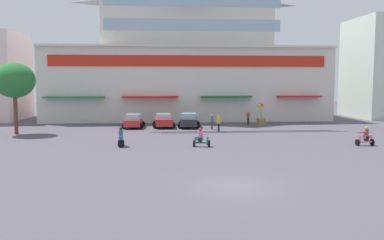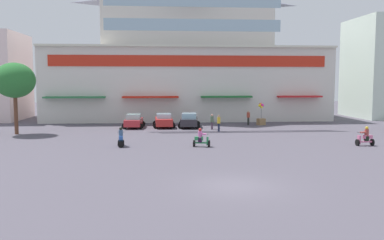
{
  "view_description": "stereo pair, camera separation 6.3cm",
  "coord_description": "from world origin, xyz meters",
  "views": [
    {
      "loc": [
        -3.73,
        -19.58,
        5.23
      ],
      "look_at": [
        -0.89,
        15.42,
        1.76
      ],
      "focal_mm": 38.42,
      "sensor_mm": 36.0,
      "label": 1
    },
    {
      "loc": [
        -3.67,
        -19.59,
        5.23
      ],
      "look_at": [
        -0.89,
        15.42,
        1.76
      ],
      "focal_mm": 38.42,
      "sensor_mm": 36.0,
      "label": 2
    }
  ],
  "objects": [
    {
      "name": "scooter_rider_4",
      "position": [
        -0.44,
        11.96,
        0.6
      ],
      "size": [
        1.4,
        0.78,
        1.47
      ],
      "color": "black",
      "rests_on": "ground"
    },
    {
      "name": "plaza_tree_0",
      "position": [
        -17.38,
        20.74,
        5.13
      ],
      "size": [
        3.84,
        3.79,
        6.84
      ],
      "color": "brown",
      "rests_on": "ground"
    },
    {
      "name": "pedestrian_2",
      "position": [
        1.82,
        22.96,
        0.93
      ],
      "size": [
        0.47,
        0.47,
        1.64
      ],
      "color": "#4E3A4B",
      "rests_on": "ground"
    },
    {
      "name": "parked_car_1",
      "position": [
        -3.22,
        25.45,
        0.76
      ],
      "size": [
        2.47,
        4.34,
        1.5
      ],
      "color": "#B32825",
      "rests_on": "ground"
    },
    {
      "name": "ground_plane",
      "position": [
        0.0,
        13.0,
        0.0
      ],
      "size": [
        128.0,
        128.0,
        0.0
      ],
      "primitive_type": "plane",
      "color": "#514C58"
    },
    {
      "name": "pedestrian_1",
      "position": [
        2.28,
        21.15,
        0.98
      ],
      "size": [
        0.4,
        0.4,
        1.69
      ],
      "color": "#1F253E",
      "rests_on": "ground"
    },
    {
      "name": "pedestrian_0",
      "position": [
        6.56,
        26.92,
        0.94
      ],
      "size": [
        0.51,
        0.51,
        1.67
      ],
      "color": "#272A26",
      "rests_on": "ground"
    },
    {
      "name": "colonial_building",
      "position": [
        -0.0,
        36.85,
        7.79
      ],
      "size": [
        36.2,
        18.81,
        18.27
      ],
      "color": "silver",
      "rests_on": "ground"
    },
    {
      "name": "parked_car_0",
      "position": [
        -6.47,
        25.11,
        0.75
      ],
      "size": [
        2.44,
        3.9,
        1.5
      ],
      "color": "#BA2A30",
      "rests_on": "ground"
    },
    {
      "name": "parked_car_2",
      "position": [
        -0.43,
        25.05,
        0.79
      ],
      "size": [
        2.66,
        4.37,
        1.56
      ],
      "color": "#2B272D",
      "rests_on": "ground"
    },
    {
      "name": "balloon_vendor_cart",
      "position": [
        8.01,
        26.74,
        0.95
      ],
      "size": [
        1.07,
        0.93,
        2.56
      ],
      "color": "#95724A",
      "rests_on": "ground"
    },
    {
      "name": "scooter_rider_2",
      "position": [
        -6.7,
        12.55,
        0.65
      ],
      "size": [
        0.63,
        1.34,
        1.55
      ],
      "color": "black",
      "rests_on": "ground"
    },
    {
      "name": "scooter_rider_1",
      "position": [
        12.61,
        11.48,
        0.63
      ],
      "size": [
        1.41,
        0.59,
        1.54
      ],
      "color": "black",
      "rests_on": "ground"
    }
  ]
}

